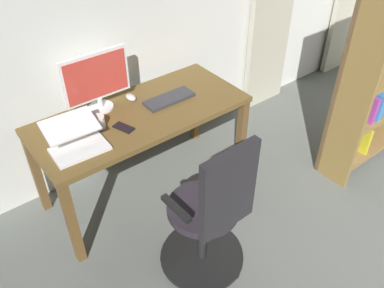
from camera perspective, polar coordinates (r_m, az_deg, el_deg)
name	(u,v)px	position (r m, az deg, el deg)	size (l,w,h in m)	color
desk	(141,123)	(2.93, -7.13, 2.99)	(1.54, 0.68, 0.74)	brown
office_chair	(211,217)	(2.45, 2.62, -10.23)	(0.56, 0.56, 1.08)	black
computer_monitor	(96,79)	(2.86, -13.33, 8.91)	(0.49, 0.18, 0.42)	white
computer_keyboard	(169,99)	(2.99, -3.23, 6.37)	(0.38, 0.14, 0.02)	#333338
laptop	(76,140)	(2.61, -15.99, 0.49)	(0.35, 0.34, 0.16)	white
computer_mouse	(131,97)	(3.02, -8.60, 6.52)	(0.06, 0.10, 0.04)	silver
cell_phone_face_up	(124,128)	(2.74, -9.58, 2.30)	(0.07, 0.14, 0.01)	black
mug_tea	(98,122)	(2.75, -13.14, 2.99)	(0.13, 0.09, 0.09)	white
bookshelf	(382,66)	(3.44, 25.12, 9.91)	(0.86, 0.30, 1.80)	olive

